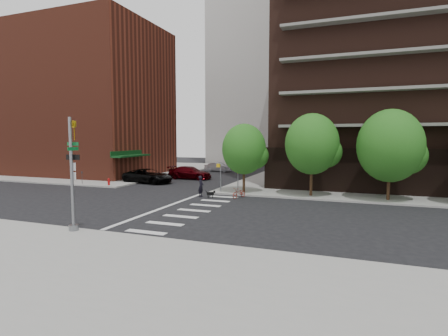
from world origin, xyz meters
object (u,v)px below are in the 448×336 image
Objects in this scene: parked_car_maroon at (190,173)px; parked_car_silver at (219,167)px; traffic_signal at (73,183)px; dog_walker at (201,186)px; fire_hydrant at (109,181)px; scooter at (239,193)px; parked_car_black at (148,176)px.

parked_car_maroon is 1.30× the size of parked_car_silver.
dog_walker is (1.58, 12.89, -1.79)m from traffic_signal.
scooter is (14.90, -1.88, -0.11)m from fire_hydrant.
fire_hydrant is 10.24m from parked_car_maroon.
parked_car_black is 1.06× the size of parked_car_maroon.
dog_walker is (9.31, -6.25, 0.11)m from parked_car_black.
traffic_signal is 1.44× the size of parked_car_silver.
fire_hydrant is 0.40× the size of dog_walker.
parked_car_maroon is at bearing 101.73° from traffic_signal.
parked_car_black is 15.42m from parked_car_silver.
fire_hydrant is 0.44× the size of scooter.
parked_car_silver is 2.50× the size of scooter.
traffic_signal is 1.04× the size of parked_car_black.
dog_walker reaches higher than scooter.
fire_hydrant is at bearing 73.58° from dog_walker.
dog_walker is at bearing -149.54° from parked_car_maroon.
parked_car_maroon is 3.00× the size of dog_walker.
parked_car_silver is 2.30× the size of dog_walker.
parked_car_maroon is (2.70, 5.09, -0.01)m from parked_car_black.
fire_hydrant is 0.13× the size of parked_car_maroon.
fire_hydrant is 0.18× the size of parked_car_silver.
parked_car_black is at bearing 174.51° from scooter.
dog_walker reaches higher than parked_car_black.
traffic_signal is at bearing -153.91° from parked_car_black.
parked_car_black is 3.17× the size of dog_walker.
dog_walker is at bearing -159.42° from parked_car_silver.
scooter is 0.92× the size of dog_walker.
scooter is at bearing -110.33° from parked_car_black.
traffic_signal reaches higher than parked_car_maroon.
dog_walker is at bearing -119.79° from parked_car_black.
parked_car_silver reaches higher than fire_hydrant.
traffic_signal is at bearing -90.99° from scooter.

